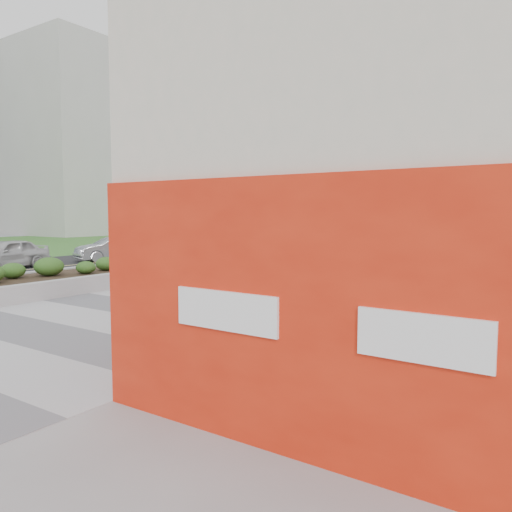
# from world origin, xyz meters

# --- Properties ---
(ground) EXTENTS (160.00, 160.00, 0.00)m
(ground) POSITION_xyz_m (0.00, 0.00, 0.00)
(ground) COLOR gray
(ground) RESTS_ON ground
(walkway) EXTENTS (8.00, 36.00, 0.01)m
(walkway) POSITION_xyz_m (0.00, 3.00, 0.01)
(walkway) COLOR #A8A8AD
(walkway) RESTS_ON ground
(building) EXTENTS (6.04, 24.08, 8.00)m
(building) POSITION_xyz_m (6.98, 8.98, 3.98)
(building) COLOR beige
(building) RESTS_ON ground
(planter) EXTENTS (3.00, 18.00, 0.90)m
(planter) POSITION_xyz_m (-5.50, 7.00, 0.42)
(planter) COLOR #9E9EA0
(planter) RESTS_ON ground
(street) EXTENTS (10.00, 40.00, 0.00)m
(street) POSITION_xyz_m (-12.00, 7.00, 0.00)
(street) COLOR black
(street) RESTS_ON ground
(traffic_signal_near) EXTENTS (0.33, 0.28, 4.20)m
(traffic_signal_near) POSITION_xyz_m (-7.23, 17.50, 2.76)
(traffic_signal_near) COLOR black
(traffic_signal_near) RESTS_ON ground
(traffic_signal_far) EXTENTS (0.33, 0.28, 4.20)m
(traffic_signal_far) POSITION_xyz_m (-16.43, 17.00, 2.76)
(traffic_signal_far) COLOR black
(traffic_signal_far) RESTS_ON ground
(distant_bldg_west_a) EXTENTS (18.00, 12.00, 22.00)m
(distant_bldg_west_a) POSITION_xyz_m (-45.00, 30.00, 11.00)
(distant_bldg_west_a) COLOR #ADAAA3
(distant_bldg_west_a) RESTS_ON ground
(distant_bldg_north_l) EXTENTS (16.00, 12.00, 20.00)m
(distant_bldg_north_l) POSITION_xyz_m (-5.00, 55.00, 10.00)
(distant_bldg_north_l) COLOR #ADAAA3
(distant_bldg_north_l) RESTS_ON ground
(manhole_cover) EXTENTS (0.44, 0.44, 0.01)m
(manhole_cover) POSITION_xyz_m (0.50, 3.00, 0.00)
(manhole_cover) COLOR #595654
(manhole_cover) RESTS_ON ground
(skateboarder) EXTENTS (0.50, 0.74, 1.32)m
(skateboarder) POSITION_xyz_m (-0.84, 2.86, 0.67)
(skateboarder) COLOR beige
(skateboarder) RESTS_ON ground
(car_white) EXTENTS (2.29, 4.32, 1.40)m
(car_white) POSITION_xyz_m (-13.07, 4.92, 0.70)
(car_white) COLOR silver
(car_white) RESTS_ON ground
(car_silver) EXTENTS (2.44, 4.13, 1.29)m
(car_silver) POSITION_xyz_m (-12.33, 10.49, 0.64)
(car_silver) COLOR #A4A7AC
(car_silver) RESTS_ON ground
(car_dark) EXTENTS (1.84, 4.38, 1.26)m
(car_dark) POSITION_xyz_m (-12.65, 15.22, 0.63)
(car_dark) COLOR black
(car_dark) RESTS_ON ground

